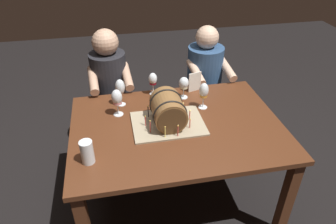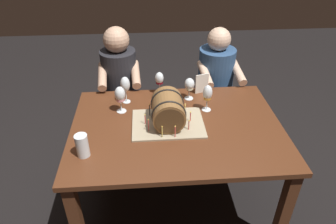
{
  "view_description": "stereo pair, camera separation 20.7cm",
  "coord_description": "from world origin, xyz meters",
  "px_view_note": "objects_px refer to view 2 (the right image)",
  "views": [
    {
      "loc": [
        -0.39,
        -1.67,
        1.99
      ],
      "look_at": [
        -0.06,
        0.02,
        0.84
      ],
      "focal_mm": 33.25,
      "sensor_mm": 36.0,
      "label": 1
    },
    {
      "loc": [
        -0.19,
        -1.7,
        1.99
      ],
      "look_at": [
        -0.06,
        0.02,
        0.84
      ],
      "focal_mm": 33.25,
      "sensor_mm": 36.0,
      "label": 2
    }
  ],
  "objects_px": {
    "wine_glass_rose": "(120,95)",
    "person_seated_right": "(214,95)",
    "dining_table": "(177,137)",
    "menu_card": "(202,84)",
    "person_seated_left": "(122,98)",
    "beer_pint": "(82,146)",
    "wine_glass_white": "(189,85)",
    "wine_glass_red": "(159,79)",
    "wine_glass_empty": "(125,85)",
    "wine_glass_amber": "(208,94)",
    "barrel_cake": "(168,112)"
  },
  "relations": [
    {
      "from": "wine_glass_rose",
      "to": "person_seated_right",
      "type": "relative_size",
      "value": 0.17
    },
    {
      "from": "dining_table",
      "to": "wine_glass_rose",
      "type": "distance_m",
      "value": 0.49
    },
    {
      "from": "menu_card",
      "to": "person_seated_left",
      "type": "height_order",
      "value": "person_seated_left"
    },
    {
      "from": "beer_pint",
      "to": "person_seated_left",
      "type": "xyz_separation_m",
      "value": [
        0.16,
        1.0,
        -0.27
      ]
    },
    {
      "from": "wine_glass_white",
      "to": "wine_glass_red",
      "type": "bearing_deg",
      "value": 155.1
    },
    {
      "from": "beer_pint",
      "to": "menu_card",
      "type": "height_order",
      "value": "menu_card"
    },
    {
      "from": "person_seated_left",
      "to": "wine_glass_empty",
      "type": "bearing_deg",
      "value": -79.87
    },
    {
      "from": "dining_table",
      "to": "person_seated_left",
      "type": "relative_size",
      "value": 1.21
    },
    {
      "from": "wine_glass_rose",
      "to": "menu_card",
      "type": "xyz_separation_m",
      "value": [
        0.63,
        0.23,
        -0.06
      ]
    },
    {
      "from": "wine_glass_amber",
      "to": "menu_card",
      "type": "distance_m",
      "value": 0.26
    },
    {
      "from": "wine_glass_rose",
      "to": "person_seated_right",
      "type": "distance_m",
      "value": 1.03
    },
    {
      "from": "person_seated_right",
      "to": "wine_glass_empty",
      "type": "bearing_deg",
      "value": -152.13
    },
    {
      "from": "dining_table",
      "to": "menu_card",
      "type": "relative_size",
      "value": 8.94
    },
    {
      "from": "wine_glass_white",
      "to": "dining_table",
      "type": "bearing_deg",
      "value": -110.26
    },
    {
      "from": "wine_glass_white",
      "to": "wine_glass_empty",
      "type": "bearing_deg",
      "value": -178.57
    },
    {
      "from": "wine_glass_empty",
      "to": "wine_glass_rose",
      "type": "relative_size",
      "value": 1.05
    },
    {
      "from": "person_seated_left",
      "to": "person_seated_right",
      "type": "bearing_deg",
      "value": 0.0
    },
    {
      "from": "menu_card",
      "to": "wine_glass_rose",
      "type": "bearing_deg",
      "value": -176.14
    },
    {
      "from": "wine_glass_white",
      "to": "person_seated_left",
      "type": "relative_size",
      "value": 0.15
    },
    {
      "from": "wine_glass_white",
      "to": "beer_pint",
      "type": "relative_size",
      "value": 1.19
    },
    {
      "from": "wine_glass_rose",
      "to": "person_seated_right",
      "type": "height_order",
      "value": "person_seated_right"
    },
    {
      "from": "wine_glass_amber",
      "to": "wine_glass_red",
      "type": "height_order",
      "value": "wine_glass_amber"
    },
    {
      "from": "wine_glass_rose",
      "to": "person_seated_left",
      "type": "distance_m",
      "value": 0.64
    },
    {
      "from": "dining_table",
      "to": "barrel_cake",
      "type": "bearing_deg",
      "value": 158.28
    },
    {
      "from": "wine_glass_red",
      "to": "person_seated_right",
      "type": "height_order",
      "value": "person_seated_right"
    },
    {
      "from": "beer_pint",
      "to": "person_seated_right",
      "type": "xyz_separation_m",
      "value": [
        1.01,
        1.0,
        -0.28
      ]
    },
    {
      "from": "wine_glass_white",
      "to": "menu_card",
      "type": "distance_m",
      "value": 0.15
    },
    {
      "from": "wine_glass_amber",
      "to": "wine_glass_white",
      "type": "relative_size",
      "value": 1.16
    },
    {
      "from": "barrel_cake",
      "to": "wine_glass_rose",
      "type": "xyz_separation_m",
      "value": [
        -0.33,
        0.19,
        0.03
      ]
    },
    {
      "from": "wine_glass_white",
      "to": "wine_glass_rose",
      "type": "distance_m",
      "value": 0.53
    },
    {
      "from": "wine_glass_white",
      "to": "person_seated_right",
      "type": "xyz_separation_m",
      "value": [
        0.3,
        0.4,
        -0.33
      ]
    },
    {
      "from": "wine_glass_amber",
      "to": "wine_glass_white",
      "type": "xyz_separation_m",
      "value": [
        -0.11,
        0.17,
        -0.02
      ]
    },
    {
      "from": "wine_glass_red",
      "to": "menu_card",
      "type": "bearing_deg",
      "value": -2.59
    },
    {
      "from": "barrel_cake",
      "to": "wine_glass_amber",
      "type": "distance_m",
      "value": 0.33
    },
    {
      "from": "wine_glass_red",
      "to": "person_seated_right",
      "type": "xyz_separation_m",
      "value": [
        0.52,
        0.3,
        -0.34
      ]
    },
    {
      "from": "person_seated_left",
      "to": "dining_table",
      "type": "bearing_deg",
      "value": -60.43
    },
    {
      "from": "wine_glass_rose",
      "to": "menu_card",
      "type": "bearing_deg",
      "value": 20.14
    },
    {
      "from": "dining_table",
      "to": "wine_glass_empty",
      "type": "xyz_separation_m",
      "value": [
        -0.35,
        0.34,
        0.24
      ]
    },
    {
      "from": "wine_glass_amber",
      "to": "wine_glass_red",
      "type": "bearing_deg",
      "value": 140.3
    },
    {
      "from": "barrel_cake",
      "to": "wine_glass_amber",
      "type": "bearing_deg",
      "value": 28.21
    },
    {
      "from": "dining_table",
      "to": "person_seated_left",
      "type": "xyz_separation_m",
      "value": [
        -0.42,
        0.75,
        -0.11
      ]
    },
    {
      "from": "wine_glass_amber",
      "to": "wine_glass_red",
      "type": "relative_size",
      "value": 1.11
    },
    {
      "from": "wine_glass_empty",
      "to": "person_seated_right",
      "type": "height_order",
      "value": "person_seated_right"
    },
    {
      "from": "wine_glass_white",
      "to": "wine_glass_red",
      "type": "distance_m",
      "value": 0.24
    },
    {
      "from": "beer_pint",
      "to": "person_seated_right",
      "type": "distance_m",
      "value": 1.45
    },
    {
      "from": "beer_pint",
      "to": "person_seated_right",
      "type": "relative_size",
      "value": 0.13
    },
    {
      "from": "dining_table",
      "to": "person_seated_right",
      "type": "distance_m",
      "value": 0.87
    },
    {
      "from": "wine_glass_white",
      "to": "beer_pint",
      "type": "bearing_deg",
      "value": -139.78
    },
    {
      "from": "menu_card",
      "to": "barrel_cake",
      "type": "bearing_deg",
      "value": -142.17
    },
    {
      "from": "wine_glass_amber",
      "to": "wine_glass_white",
      "type": "bearing_deg",
      "value": 122.1
    }
  ]
}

